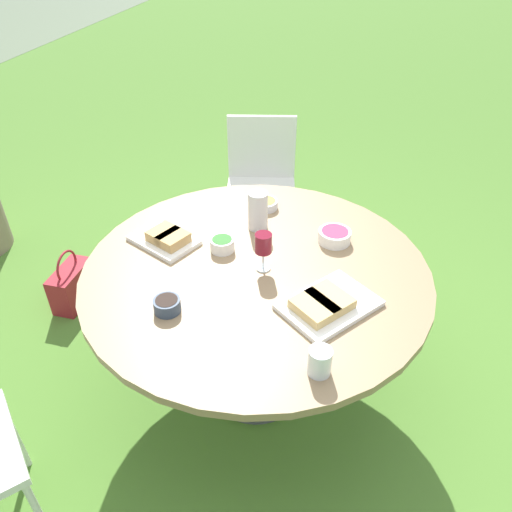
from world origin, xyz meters
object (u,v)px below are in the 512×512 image
dining_table (256,284)px  water_pitcher (258,211)px  wine_glass (263,245)px  handbag (72,285)px  chair_near_left (261,176)px

dining_table → water_pitcher: size_ratio=7.92×
wine_glass → dining_table: bearing=90.9°
dining_table → water_pitcher: 0.35m
handbag → wine_glass: bearing=-106.0°
chair_near_left → handbag: size_ratio=2.42×
dining_table → handbag: (0.36, 1.22, -0.55)m
water_pitcher → wine_glass: water_pitcher is taller
chair_near_left → wine_glass: wine_glass is taller
water_pitcher → handbag: (0.06, 1.16, -0.73)m
chair_near_left → water_pitcher: (-0.94, -0.21, 0.33)m
water_pitcher → chair_near_left: bearing=12.6°
dining_table → wine_glass: (0.00, -0.03, 0.21)m
dining_table → chair_near_left: bearing=12.6°
chair_near_left → water_pitcher: bearing=-167.4°
chair_near_left → handbag: 1.35m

